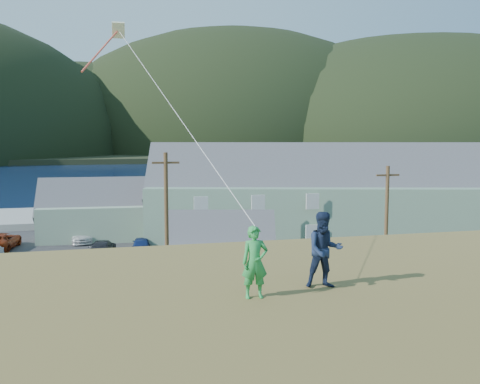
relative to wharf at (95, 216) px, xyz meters
name	(u,v)px	position (x,y,z in m)	size (l,w,h in m)	color
ground	(181,323)	(6.00, -40.00, -0.45)	(900.00, 900.00, 0.00)	#0A1638
grass_strip	(185,335)	(6.00, -42.00, -0.40)	(110.00, 8.00, 0.10)	#4C3D19
waterfront_lot	(157,257)	(6.00, -23.00, -0.39)	(72.00, 36.00, 0.12)	#28282B
wharf	(95,216)	(0.00, 0.00, 0.00)	(26.00, 14.00, 0.90)	gray
far_shore	(118,150)	(6.00, 290.00, 0.55)	(900.00, 320.00, 2.00)	black
far_hills	(182,150)	(41.59, 239.38, 1.55)	(760.00, 265.00, 143.00)	black
lodge	(323,197)	(22.58, -20.68, 4.20)	(35.64, 17.75, 12.08)	slate
shed_white	(221,250)	(9.96, -32.09, 1.98)	(8.85, 6.83, 6.30)	silver
shed_palegreen_far	(96,211)	(0.59, -13.00, 2.50)	(11.78, 7.13, 7.73)	gray
utility_poles	(139,239)	(3.80, -38.50, 4.30)	(32.50, 0.24, 9.65)	#47331E
parked_cars	(51,242)	(-3.30, -18.17, 0.39)	(24.75, 12.65, 1.57)	navy
kite_flyer_green	(255,262)	(5.41, -58.63, 7.55)	(0.59, 0.38, 1.60)	#278F40
kite_flyer_navy	(324,250)	(7.21, -58.23, 7.65)	(0.88, 0.68, 1.80)	#16233E
kite_rig	(117,35)	(2.69, -49.72, 13.88)	(1.97, 4.86, 11.24)	beige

